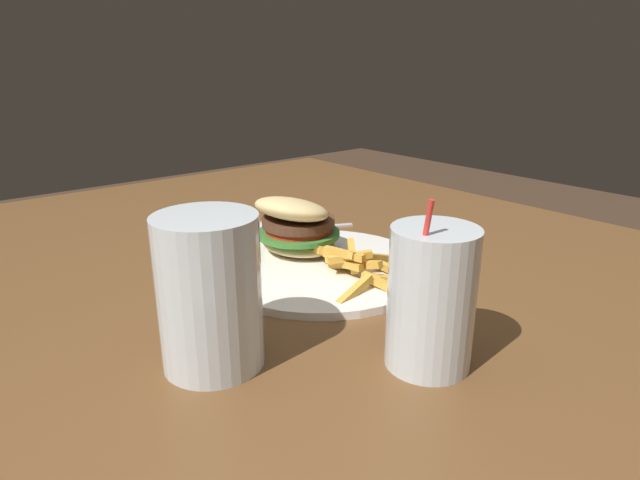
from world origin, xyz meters
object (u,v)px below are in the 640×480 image
at_px(meal_plate_near, 310,247).
at_px(juice_glass, 431,305).
at_px(beer_glass, 210,294).
at_px(spoon, 264,228).

height_order(meal_plate_near, juice_glass, juice_glass).
relative_size(meal_plate_near, juice_glass, 1.79).
distance_m(beer_glass, juice_glass, 0.20).
bearing_deg(meal_plate_near, beer_glass, 120.98).
height_order(beer_glass, spoon, beer_glass).
relative_size(beer_glass, spoon, 0.79).
relative_size(beer_glass, juice_glass, 0.88).
relative_size(meal_plate_near, beer_glass, 2.04).
bearing_deg(beer_glass, meal_plate_near, -59.02).
bearing_deg(juice_glass, meal_plate_near, -15.31).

